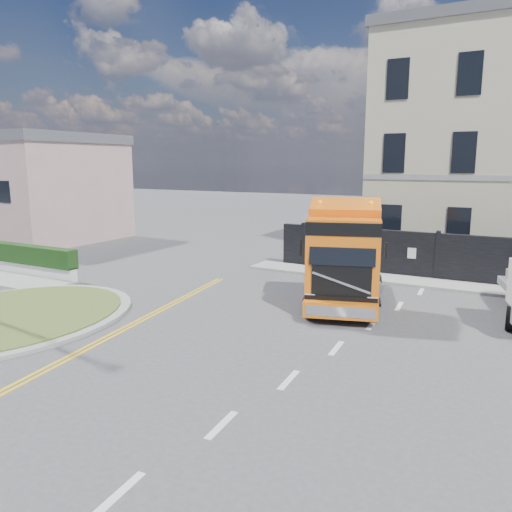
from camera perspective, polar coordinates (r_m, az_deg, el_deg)
The scene contains 8 objects.
ground at distance 15.15m, azimuth -1.02°, elevation -8.11°, with size 120.00×120.00×0.00m, color #424244.
traffic_island at distance 17.62m, azimuth -26.63°, elevation -6.29°, with size 6.80×6.80×0.17m.
hedge_wall at distance 24.80m, azimuth -26.30°, elevation -0.06°, with size 8.00×0.55×1.35m.
seaside_bldg_pink at distance 34.60m, azimuth -23.28°, elevation 6.68°, with size 8.00×8.00×6.00m, color #C69B9D.
hoarding_fence at distance 21.84m, azimuth 26.59°, elevation -0.70°, with size 18.80×0.25×2.00m.
georgian_building at distance 29.03m, azimuth 26.86°, elevation 11.30°, with size 12.30×10.30×12.80m.
pavement_far at distance 21.17m, azimuth 24.80°, elevation -3.49°, with size 20.00×1.60×0.12m, color gray.
truck at distance 16.94m, azimuth 9.99°, elevation -0.63°, with size 3.84×6.36×3.58m.
Camera 1 is at (7.05, -12.49, 4.87)m, focal length 35.00 mm.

